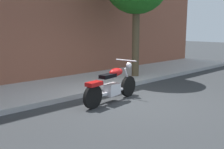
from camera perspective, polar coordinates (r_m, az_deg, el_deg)
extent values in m
plane|color=#303335|center=(7.48, 4.67, -5.63)|extent=(60.00, 60.00, 0.00)
cube|color=#ADADAD|center=(9.32, -7.09, -2.05)|extent=(18.09, 2.69, 0.14)
cylinder|color=black|center=(7.84, 3.53, -2.54)|extent=(0.62, 0.19, 0.61)
cylinder|color=black|center=(6.68, -4.15, -4.83)|extent=(0.62, 0.19, 0.61)
cube|color=silver|center=(7.23, 0.00, -3.22)|extent=(0.48, 0.34, 0.32)
cube|color=silver|center=(7.25, 0.00, -3.75)|extent=(1.39, 0.27, 0.06)
ellipsoid|color=red|center=(7.28, 0.88, 0.54)|extent=(0.55, 0.33, 0.22)
cube|color=black|center=(7.01, -0.92, -0.33)|extent=(0.51, 0.31, 0.10)
cube|color=red|center=(6.64, -3.90, -2.01)|extent=(0.47, 0.30, 0.10)
cylinder|color=silver|center=(7.74, 3.29, -0.60)|extent=(0.28, 0.09, 0.58)
cylinder|color=silver|center=(7.61, 3.07, 3.09)|extent=(0.13, 0.70, 0.04)
sphere|color=silver|center=(7.75, 3.66, 2.01)|extent=(0.17, 0.17, 0.17)
cylinder|color=silver|center=(7.17, -2.25, -4.17)|extent=(0.80, 0.20, 0.09)
cylinder|color=brown|center=(10.33, 5.14, 7.42)|extent=(0.28, 0.28, 3.08)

